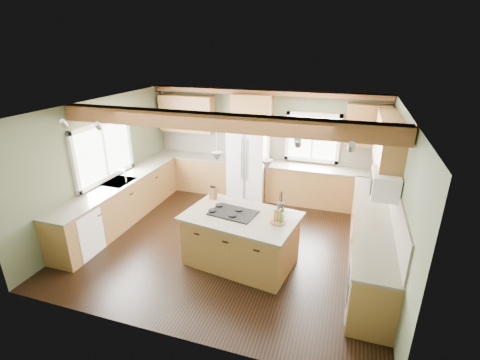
% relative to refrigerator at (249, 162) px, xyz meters
% --- Properties ---
extents(floor, '(5.60, 5.60, 0.00)m').
position_rel_refrigerator_xyz_m(floor, '(0.30, -2.12, -0.90)').
color(floor, black).
rests_on(floor, ground).
extents(ceiling, '(5.60, 5.60, 0.00)m').
position_rel_refrigerator_xyz_m(ceiling, '(0.30, -2.12, 1.70)').
color(ceiling, silver).
rests_on(ceiling, wall_back).
extents(wall_back, '(5.60, 0.00, 5.60)m').
position_rel_refrigerator_xyz_m(wall_back, '(0.30, 0.38, 0.40)').
color(wall_back, '#4B533B').
rests_on(wall_back, ground).
extents(wall_left, '(0.00, 5.00, 5.00)m').
position_rel_refrigerator_xyz_m(wall_left, '(-2.50, -2.12, 0.40)').
color(wall_left, '#4B533B').
rests_on(wall_left, ground).
extents(wall_right, '(0.00, 5.00, 5.00)m').
position_rel_refrigerator_xyz_m(wall_right, '(3.10, -2.12, 0.40)').
color(wall_right, '#4B533B').
rests_on(wall_right, ground).
extents(ceiling_beam, '(5.55, 0.26, 0.26)m').
position_rel_refrigerator_xyz_m(ceiling_beam, '(0.30, -2.73, 1.57)').
color(ceiling_beam, '#583019').
rests_on(ceiling_beam, ceiling).
extents(soffit_trim, '(5.55, 0.20, 0.10)m').
position_rel_refrigerator_xyz_m(soffit_trim, '(0.30, 0.28, 1.64)').
color(soffit_trim, '#583019').
rests_on(soffit_trim, ceiling).
extents(backsplash_back, '(5.58, 0.03, 0.58)m').
position_rel_refrigerator_xyz_m(backsplash_back, '(0.30, 0.36, 0.31)').
color(backsplash_back, brown).
rests_on(backsplash_back, wall_back).
extents(backsplash_right, '(0.03, 3.70, 0.58)m').
position_rel_refrigerator_xyz_m(backsplash_right, '(3.08, -2.07, 0.31)').
color(backsplash_right, brown).
rests_on(backsplash_right, wall_right).
extents(base_cab_back_left, '(2.02, 0.60, 0.88)m').
position_rel_refrigerator_xyz_m(base_cab_back_left, '(-1.49, 0.08, -0.46)').
color(base_cab_back_left, brown).
rests_on(base_cab_back_left, floor).
extents(counter_back_left, '(2.06, 0.64, 0.04)m').
position_rel_refrigerator_xyz_m(counter_back_left, '(-1.49, 0.08, 0.00)').
color(counter_back_left, brown).
rests_on(counter_back_left, base_cab_back_left).
extents(base_cab_back_right, '(2.62, 0.60, 0.88)m').
position_rel_refrigerator_xyz_m(base_cab_back_right, '(1.79, 0.08, -0.46)').
color(base_cab_back_right, brown).
rests_on(base_cab_back_right, floor).
extents(counter_back_right, '(2.66, 0.64, 0.04)m').
position_rel_refrigerator_xyz_m(counter_back_right, '(1.79, 0.08, 0.00)').
color(counter_back_right, brown).
rests_on(counter_back_right, base_cab_back_right).
extents(base_cab_left, '(0.60, 3.70, 0.88)m').
position_rel_refrigerator_xyz_m(base_cab_left, '(-2.20, -2.07, -0.46)').
color(base_cab_left, brown).
rests_on(base_cab_left, floor).
extents(counter_left, '(0.64, 3.74, 0.04)m').
position_rel_refrigerator_xyz_m(counter_left, '(-2.20, -2.07, 0.00)').
color(counter_left, brown).
rests_on(counter_left, base_cab_left).
extents(base_cab_right, '(0.60, 3.70, 0.88)m').
position_rel_refrigerator_xyz_m(base_cab_right, '(2.80, -2.07, -0.46)').
color(base_cab_right, brown).
rests_on(base_cab_right, floor).
extents(counter_right, '(0.64, 3.74, 0.04)m').
position_rel_refrigerator_xyz_m(counter_right, '(2.80, -2.07, 0.00)').
color(counter_right, brown).
rests_on(counter_right, base_cab_right).
extents(upper_cab_back_left, '(1.40, 0.35, 0.90)m').
position_rel_refrigerator_xyz_m(upper_cab_back_left, '(-1.69, 0.21, 1.05)').
color(upper_cab_back_left, brown).
rests_on(upper_cab_back_left, wall_back).
extents(upper_cab_over_fridge, '(0.96, 0.35, 0.70)m').
position_rel_refrigerator_xyz_m(upper_cab_over_fridge, '(-0.00, 0.21, 1.25)').
color(upper_cab_over_fridge, brown).
rests_on(upper_cab_over_fridge, wall_back).
extents(upper_cab_right, '(0.35, 2.20, 0.90)m').
position_rel_refrigerator_xyz_m(upper_cab_right, '(2.92, -1.22, 1.05)').
color(upper_cab_right, brown).
rests_on(upper_cab_right, wall_right).
extents(upper_cab_back_corner, '(0.90, 0.35, 0.90)m').
position_rel_refrigerator_xyz_m(upper_cab_back_corner, '(2.60, 0.21, 1.05)').
color(upper_cab_back_corner, brown).
rests_on(upper_cab_back_corner, wall_back).
extents(window_left, '(0.04, 1.60, 1.05)m').
position_rel_refrigerator_xyz_m(window_left, '(-2.48, -2.07, 0.65)').
color(window_left, white).
rests_on(window_left, wall_left).
extents(window_back, '(1.10, 0.04, 1.00)m').
position_rel_refrigerator_xyz_m(window_back, '(1.45, 0.36, 0.65)').
color(window_back, white).
rests_on(window_back, wall_back).
extents(sink, '(0.50, 0.65, 0.03)m').
position_rel_refrigerator_xyz_m(sink, '(-2.20, -2.07, 0.01)').
color(sink, '#262628').
rests_on(sink, counter_left).
extents(faucet, '(0.02, 0.02, 0.28)m').
position_rel_refrigerator_xyz_m(faucet, '(-2.02, -2.07, 0.15)').
color(faucet, '#B2B2B7').
rests_on(faucet, sink).
extents(dishwasher, '(0.60, 0.60, 0.84)m').
position_rel_refrigerator_xyz_m(dishwasher, '(-2.19, -3.37, -0.47)').
color(dishwasher, white).
rests_on(dishwasher, floor).
extents(oven, '(0.60, 0.72, 0.84)m').
position_rel_refrigerator_xyz_m(oven, '(2.79, -3.37, -0.47)').
color(oven, white).
rests_on(oven, floor).
extents(microwave, '(0.40, 0.70, 0.38)m').
position_rel_refrigerator_xyz_m(microwave, '(2.88, -2.17, 0.65)').
color(microwave, white).
rests_on(microwave, wall_right).
extents(pendant_left, '(0.18, 0.18, 0.16)m').
position_rel_refrigerator_xyz_m(pendant_left, '(0.25, -2.67, 0.98)').
color(pendant_left, '#B2B2B7').
rests_on(pendant_left, ceiling).
extents(pendant_right, '(0.18, 0.18, 0.16)m').
position_rel_refrigerator_xyz_m(pendant_right, '(1.12, -2.80, 0.98)').
color(pendant_right, '#B2B2B7').
rests_on(pendant_right, ceiling).
extents(refrigerator, '(0.90, 0.74, 1.80)m').
position_rel_refrigerator_xyz_m(refrigerator, '(0.00, 0.00, 0.00)').
color(refrigerator, white).
rests_on(refrigerator, floor).
extents(island, '(1.90, 1.33, 0.88)m').
position_rel_refrigerator_xyz_m(island, '(0.68, -2.73, -0.46)').
color(island, brown).
rests_on(island, floor).
extents(island_top, '(2.04, 1.47, 0.04)m').
position_rel_refrigerator_xyz_m(island_top, '(0.68, -2.73, 0.00)').
color(island_top, brown).
rests_on(island_top, island).
extents(cooktop, '(0.83, 0.62, 0.02)m').
position_rel_refrigerator_xyz_m(cooktop, '(0.54, -2.71, 0.03)').
color(cooktop, black).
rests_on(cooktop, island_top).
extents(knife_block, '(0.15, 0.13, 0.21)m').
position_rel_refrigerator_xyz_m(knife_block, '(-0.01, -2.26, 0.12)').
color(knife_block, brown).
rests_on(knife_block, island_top).
extents(utensil_crock, '(0.15, 0.15, 0.16)m').
position_rel_refrigerator_xyz_m(utensil_crock, '(1.28, -2.37, 0.10)').
color(utensil_crock, '#473C39').
rests_on(utensil_crock, island_top).
extents(bottle_tray, '(0.27, 0.27, 0.24)m').
position_rel_refrigerator_xyz_m(bottle_tray, '(1.32, -2.79, 0.14)').
color(bottle_tray, '#59351A').
rests_on(bottle_tray, island_top).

